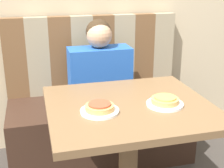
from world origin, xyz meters
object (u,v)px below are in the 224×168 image
Objects in this scene: person at (100,65)px; plate_right at (165,104)px; plate_left at (100,111)px; pizza_left at (100,107)px; pizza_right at (165,100)px.

plate_right is (0.16, -0.74, -0.00)m from person.
plate_right is at bearing -77.52° from person.
plate_right is at bearing 0.00° from plate_left.
plate_right is at bearing -0.00° from pizza_left.
person is at bearing 102.48° from plate_right.
person is 0.76m from plate_left.
plate_right is at bearing -7.13° from pizza_right.
pizza_left is at bearing 180.00° from plate_right.
pizza_right reaches higher than plate_left.
pizza_left is 1.00× the size of pizza_right.
pizza_right is (0.33, 0.00, 0.00)m from pizza_left.
pizza_left is (0.00, 0.00, 0.02)m from plate_left.
plate_left is 1.34× the size of pizza_left.
person is 4.30× the size of pizza_right.
plate_left is (-0.16, -0.74, -0.00)m from person.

